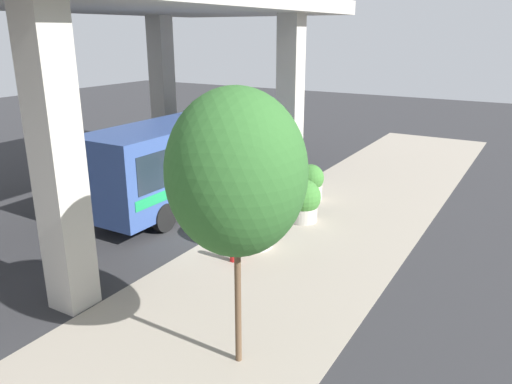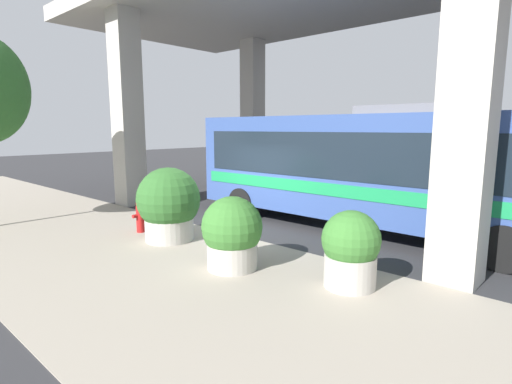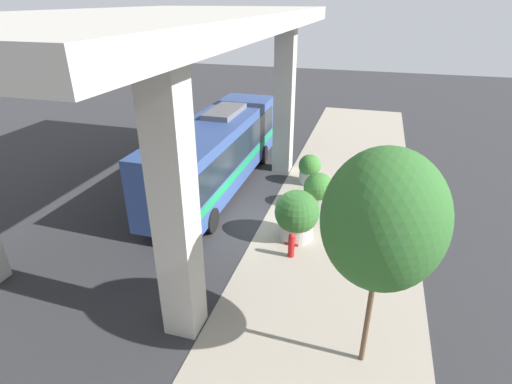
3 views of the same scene
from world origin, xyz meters
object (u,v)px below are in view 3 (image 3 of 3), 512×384
object	(u,v)px
planter_front	(318,190)
planter_back	(297,215)
street_tree_near	(383,220)
planter_middle	(310,169)
fire_hydrant	(291,245)
bus	(217,149)

from	to	relation	value
planter_front	planter_back	xyz separation A→B (m)	(0.40, 2.79, 0.20)
street_tree_near	planter_middle	bearing A→B (deg)	-73.23
fire_hydrant	planter_back	size ratio (longest dim) A/B	0.49
fire_hydrant	street_tree_near	world-z (taller)	street_tree_near
planter_front	street_tree_near	distance (m)	8.91
planter_front	planter_middle	bearing A→B (deg)	-71.71
bus	planter_back	world-z (taller)	bus
fire_hydrant	planter_middle	xyz separation A→B (m)	(0.46, -6.40, 0.25)
bus	planter_back	xyz separation A→B (m)	(-4.48, 3.44, -0.96)
fire_hydrant	planter_front	xyz separation A→B (m)	(-0.32, -4.06, 0.29)
planter_front	street_tree_near	bearing A→B (deg)	106.31
planter_back	planter_middle	bearing A→B (deg)	-85.87
fire_hydrant	planter_front	size ratio (longest dim) A/B	0.61
planter_back	street_tree_near	world-z (taller)	street_tree_near
fire_hydrant	planter_front	world-z (taller)	planter_front
planter_middle	street_tree_near	xyz separation A→B (m)	(-3.10, 10.28, 3.33)
fire_hydrant	street_tree_near	bearing A→B (deg)	124.23
planter_front	planter_back	world-z (taller)	planter_back
bus	street_tree_near	world-z (taller)	street_tree_near
planter_front	planter_back	size ratio (longest dim) A/B	0.80
bus	planter_middle	size ratio (longest dim) A/B	7.60
bus	fire_hydrant	world-z (taller)	bus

